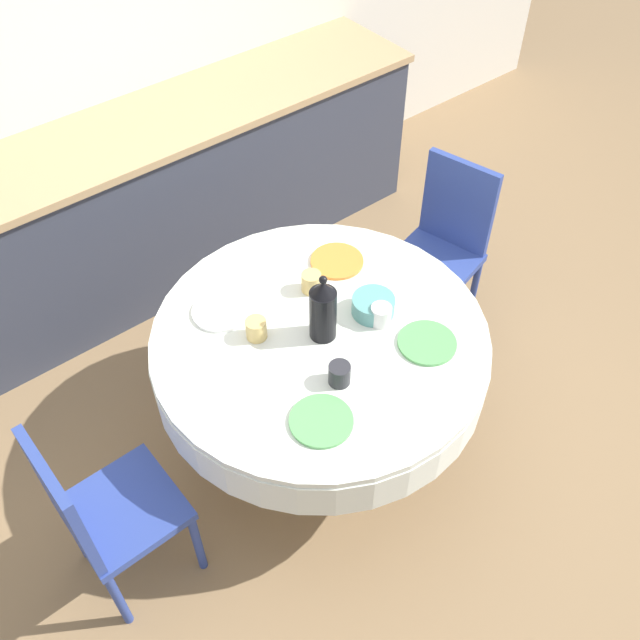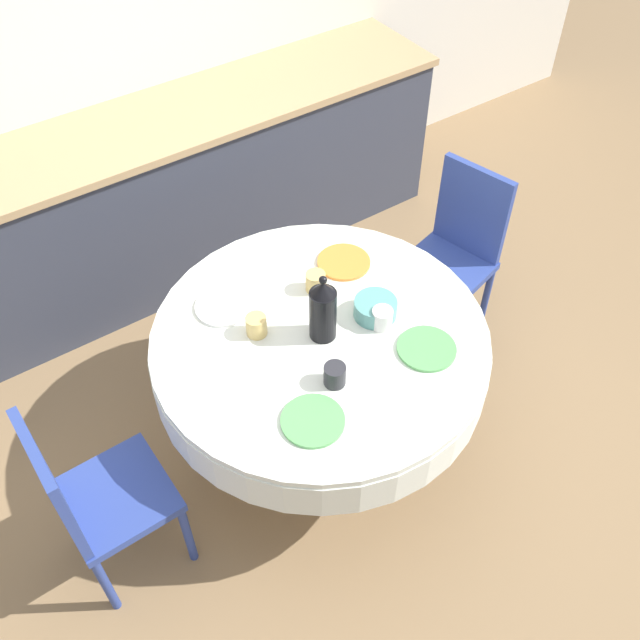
{
  "view_description": "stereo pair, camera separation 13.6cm",
  "coord_description": "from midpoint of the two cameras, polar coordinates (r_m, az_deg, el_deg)",
  "views": [
    {
      "loc": [
        -1.18,
        -1.49,
        2.9
      ],
      "look_at": [
        0.0,
        0.0,
        0.84
      ],
      "focal_mm": 40.0,
      "sensor_mm": 36.0,
      "label": 1
    },
    {
      "loc": [
        -1.07,
        -1.57,
        2.9
      ],
      "look_at": [
        0.0,
        0.0,
        0.84
      ],
      "focal_mm": 40.0,
      "sensor_mm": 36.0,
      "label": 2
    }
  ],
  "objects": [
    {
      "name": "cup_near_right",
      "position": [
        2.88,
        6.34,
        0.1
      ],
      "size": [
        0.08,
        0.08,
        0.09
      ],
      "primitive_type": "cylinder",
      "color": "white",
      "rests_on": "dining_table"
    },
    {
      "name": "wall_back",
      "position": [
        3.9,
        -15.46,
        21.48
      ],
      "size": [
        7.0,
        0.05,
        2.6
      ],
      "color": "silver",
      "rests_on": "ground_plane"
    },
    {
      "name": "ground_plane",
      "position": [
        3.47,
        1.14,
        -9.44
      ],
      "size": [
        12.0,
        12.0,
        0.0
      ],
      "primitive_type": "plane",
      "color": "#8E704C"
    },
    {
      "name": "fruit_bowl",
      "position": [
        2.92,
        5.78,
        0.9
      ],
      "size": [
        0.18,
        0.18,
        0.08
      ],
      "primitive_type": "cylinder",
      "color": "#569993",
      "rests_on": "dining_table"
    },
    {
      "name": "chair_right",
      "position": [
        2.82,
        -16.45,
        -13.44
      ],
      "size": [
        0.41,
        0.41,
        0.95
      ],
      "rotation": [
        0.0,
        0.0,
        -1.55
      ],
      "color": "#2D428E",
      "rests_on": "ground_plane"
    },
    {
      "name": "chair_left",
      "position": [
        3.66,
        11.86,
        5.61
      ],
      "size": [
        0.49,
        0.49,
        0.95
      ],
      "rotation": [
        0.0,
        0.0,
        -4.46
      ],
      "color": "#2D428E",
      "rests_on": "ground_plane"
    },
    {
      "name": "cup_far_left",
      "position": [
        2.84,
        -3.75,
        -0.48
      ],
      "size": [
        0.08,
        0.08,
        0.09
      ],
      "primitive_type": "cylinder",
      "color": "#DBB766",
      "rests_on": "dining_table"
    },
    {
      "name": "dining_table",
      "position": [
        2.96,
        1.31,
        -2.69
      ],
      "size": [
        1.38,
        1.38,
        0.76
      ],
      "color": "brown",
      "rests_on": "ground_plane"
    },
    {
      "name": "cup_far_right",
      "position": [
        3.01,
        0.93,
        3.05
      ],
      "size": [
        0.08,
        0.08,
        0.09
      ],
      "primitive_type": "cylinder",
      "color": "#DBB766",
      "rests_on": "dining_table"
    },
    {
      "name": "plate_near_left",
      "position": [
        2.6,
        0.93,
        -8.1
      ],
      "size": [
        0.24,
        0.24,
        0.01
      ],
      "primitive_type": "cylinder",
      "color": "#5BA85B",
      "rests_on": "dining_table"
    },
    {
      "name": "plate_far_left",
      "position": [
        2.98,
        -6.46,
        1.08
      ],
      "size": [
        0.24,
        0.24,
        0.01
      ],
      "primitive_type": "cylinder",
      "color": "white",
      "rests_on": "dining_table"
    },
    {
      "name": "plate_far_right",
      "position": [
        3.16,
        3.15,
        4.62
      ],
      "size": [
        0.24,
        0.24,
        0.01
      ],
      "primitive_type": "cylinder",
      "color": "orange",
      "rests_on": "dining_table"
    },
    {
      "name": "kitchen_counter",
      "position": [
        4.04,
        -11.25,
        9.51
      ],
      "size": [
        3.24,
        0.64,
        0.96
      ],
      "color": "#383D4C",
      "rests_on": "ground_plane"
    },
    {
      "name": "plate_near_right",
      "position": [
        2.85,
        9.88,
        -2.3
      ],
      "size": [
        0.24,
        0.24,
        0.01
      ],
      "primitive_type": "cylinder",
      "color": "#5BA85B",
      "rests_on": "dining_table"
    },
    {
      "name": "cup_near_left",
      "position": [
        2.68,
        2.65,
        -4.46
      ],
      "size": [
        0.08,
        0.08,
        0.09
      ],
      "primitive_type": "cylinder",
      "color": "#28282D",
      "rests_on": "dining_table"
    },
    {
      "name": "coffee_carafe",
      "position": [
        2.76,
        1.64,
        0.75
      ],
      "size": [
        0.11,
        0.11,
        0.32
      ],
      "color": "black",
      "rests_on": "dining_table"
    }
  ]
}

